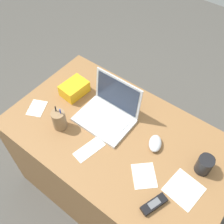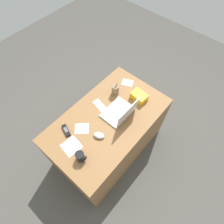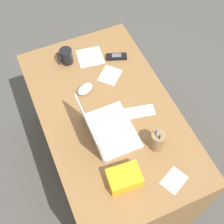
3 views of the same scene
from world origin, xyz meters
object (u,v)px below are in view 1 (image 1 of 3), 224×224
at_px(computer_mouse, 155,143).
at_px(cordless_phone, 154,204).
at_px(snack_bag, 74,89).
at_px(pen_holder, 59,120).
at_px(coffee_mug_white, 205,164).
at_px(laptop, 108,112).

relative_size(computer_mouse, cordless_phone, 0.78).
bearing_deg(snack_bag, pen_holder, -65.40).
xyz_separation_m(coffee_mug_white, pen_holder, (-0.75, -0.24, 0.01)).
height_order(computer_mouse, coffee_mug_white, coffee_mug_white).
xyz_separation_m(computer_mouse, cordless_phone, (0.17, -0.28, -0.01)).
height_order(pen_holder, snack_bag, pen_holder).
bearing_deg(coffee_mug_white, computer_mouse, -174.18).
distance_m(laptop, cordless_phone, 0.56).
bearing_deg(computer_mouse, snack_bag, 152.94).
distance_m(computer_mouse, snack_bag, 0.60).
bearing_deg(coffee_mug_white, snack_bag, -179.59).
relative_size(laptop, pen_holder, 2.02).
bearing_deg(cordless_phone, snack_bag, 158.66).
distance_m(laptop, coffee_mug_white, 0.58).
bearing_deg(laptop, coffee_mug_white, 2.58).
relative_size(coffee_mug_white, snack_bag, 0.62).
relative_size(laptop, cordless_phone, 2.28).
bearing_deg(snack_bag, laptop, -4.05).
distance_m(computer_mouse, cordless_phone, 0.32).
height_order(computer_mouse, pen_holder, pen_holder).
bearing_deg(snack_bag, cordless_phone, -21.34).
bearing_deg(computer_mouse, cordless_phone, -84.32).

